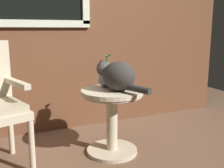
% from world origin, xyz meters
% --- Properties ---
extents(ground_plane, '(6.00, 6.00, 0.00)m').
position_xyz_m(ground_plane, '(0.00, 0.00, 0.00)').
color(ground_plane, brown).
extents(back_wall, '(4.00, 0.07, 2.60)m').
position_xyz_m(back_wall, '(-0.01, 0.80, 1.31)').
color(back_wall, brown).
rests_on(back_wall, ground_plane).
extents(wicker_side_table, '(0.52, 0.52, 0.56)m').
position_xyz_m(wicker_side_table, '(0.24, 0.05, 0.37)').
color(wicker_side_table, beige).
rests_on(wicker_side_table, ground_plane).
extents(cat, '(0.32, 0.56, 0.25)m').
position_xyz_m(cat, '(0.28, 0.02, 0.68)').
color(cat, '#33302D').
rests_on(cat, wicker_side_table).
extents(pewter_vase_with_ivy, '(0.13, 0.12, 0.29)m').
position_xyz_m(pewter_vase_with_ivy, '(0.23, 0.16, 0.65)').
color(pewter_vase_with_ivy, gray).
rests_on(pewter_vase_with_ivy, wicker_side_table).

